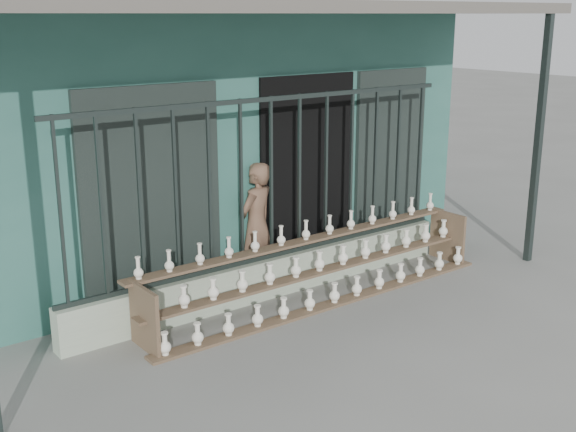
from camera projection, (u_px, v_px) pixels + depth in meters
ground at (349, 333)px, 7.22m from camera, size 60.00×60.00×0.00m
workshop_building at (147, 123)px, 10.02m from camera, size 7.40×6.60×3.21m
parapet_wall at (272, 276)px, 8.15m from camera, size 5.00×0.20×0.45m
security_fence at (271, 179)px, 7.85m from camera, size 5.00×0.04×1.80m
shelf_rack at (321, 268)px, 8.02m from camera, size 4.50×0.68×0.85m
elderly_woman at (257, 224)px, 8.36m from camera, size 0.63×0.52×1.46m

